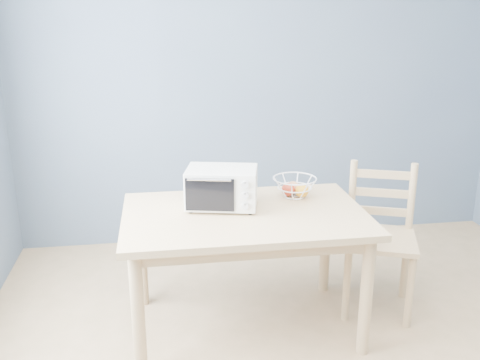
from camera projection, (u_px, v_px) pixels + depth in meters
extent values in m
cube|color=slate|center=(264.00, 85.00, 4.29)|extent=(4.00, 0.01, 2.60)
cube|color=tan|center=(245.00, 216.00, 3.09)|extent=(1.40, 0.90, 0.04)
cylinder|color=tan|center=(138.00, 315.00, 2.76)|extent=(0.07, 0.07, 0.71)
cylinder|color=tan|center=(366.00, 297.00, 2.95)|extent=(0.07, 0.07, 0.71)
cylinder|color=tan|center=(141.00, 254.00, 3.46)|extent=(0.07, 0.07, 0.71)
cylinder|color=tan|center=(325.00, 242.00, 3.64)|extent=(0.07, 0.07, 0.71)
cube|color=silver|center=(222.00, 187.00, 3.13)|extent=(0.46, 0.36, 0.23)
cube|color=black|center=(213.00, 187.00, 3.13)|extent=(0.31, 0.29, 0.18)
cube|color=black|center=(210.00, 195.00, 3.00)|extent=(0.27, 0.07, 0.19)
cylinder|color=silver|center=(209.00, 180.00, 2.96)|extent=(0.24, 0.07, 0.01)
cube|color=silver|center=(245.00, 195.00, 2.99)|extent=(0.11, 0.03, 0.21)
cylinder|color=black|center=(191.00, 212.00, 3.08)|extent=(0.02, 0.02, 0.01)
cylinder|color=black|center=(250.00, 213.00, 3.06)|extent=(0.02, 0.02, 0.01)
cylinder|color=black|center=(196.00, 200.00, 3.28)|extent=(0.02, 0.02, 0.01)
cylinder|color=black|center=(252.00, 201.00, 3.25)|extent=(0.02, 0.02, 0.01)
cylinder|color=silver|center=(245.00, 185.00, 2.96)|extent=(0.04, 0.02, 0.04)
cylinder|color=silver|center=(245.00, 196.00, 2.98)|extent=(0.04, 0.02, 0.04)
cylinder|color=silver|center=(245.00, 206.00, 3.00)|extent=(0.04, 0.02, 0.04)
torus|color=white|center=(295.00, 178.00, 3.30)|extent=(0.36, 0.36, 0.01)
torus|color=white|center=(294.00, 187.00, 3.32)|extent=(0.28, 0.28, 0.01)
torus|color=white|center=(294.00, 196.00, 3.34)|extent=(0.17, 0.17, 0.01)
sphere|color=red|center=(288.00, 190.00, 3.33)|extent=(0.08, 0.08, 0.08)
sphere|color=orange|center=(302.00, 191.00, 3.31)|extent=(0.08, 0.08, 0.08)
sphere|color=#D28551|center=(293.00, 188.00, 3.38)|extent=(0.08, 0.08, 0.08)
cube|color=tan|center=(380.00, 239.00, 3.37)|extent=(0.57, 0.57, 0.03)
cylinder|color=tan|center=(347.00, 286.00, 3.31)|extent=(0.05, 0.05, 0.47)
cylinder|color=tan|center=(410.00, 292.00, 3.23)|extent=(0.05, 0.05, 0.47)
cylinder|color=tan|center=(348.00, 260.00, 3.66)|extent=(0.05, 0.05, 0.47)
cylinder|color=tan|center=(405.00, 265.00, 3.59)|extent=(0.05, 0.05, 0.47)
cylinder|color=tan|center=(352.00, 195.00, 3.52)|extent=(0.05, 0.05, 0.47)
cylinder|color=tan|center=(412.00, 199.00, 3.45)|extent=(0.05, 0.05, 0.47)
cube|color=tan|center=(380.00, 211.00, 3.51)|extent=(0.36, 0.15, 0.05)
cube|color=tan|center=(382.00, 193.00, 3.47)|extent=(0.36, 0.15, 0.05)
cube|color=tan|center=(383.00, 175.00, 3.44)|extent=(0.36, 0.15, 0.05)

